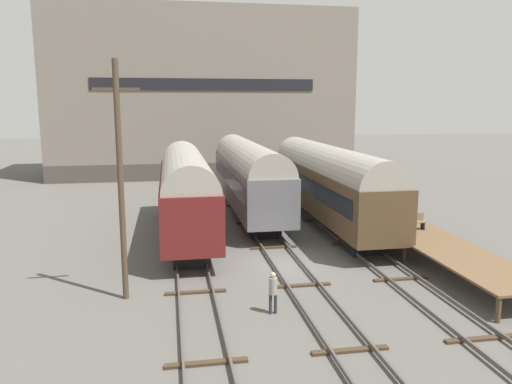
{
  "coord_description": "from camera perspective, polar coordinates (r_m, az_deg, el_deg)",
  "views": [
    {
      "loc": [
        -5.65,
        -23.35,
        7.99
      ],
      "look_at": [
        0.0,
        8.76,
        2.2
      ],
      "focal_mm": 35.0,
      "sensor_mm": 36.0,
      "label": 1
    }
  ],
  "objects": [
    {
      "name": "bench",
      "position": [
        29.02,
        17.44,
        -3.16
      ],
      "size": [
        1.4,
        0.4,
        0.91
      ],
      "color": "brown",
      "rests_on": "station_platform"
    },
    {
      "name": "track_right",
      "position": [
        26.71,
        13.38,
        -7.3
      ],
      "size": [
        2.6,
        60.0,
        0.26
      ],
      "color": "#4C4742",
      "rests_on": "ground"
    },
    {
      "name": "track_middle",
      "position": [
        25.27,
        3.48,
        -8.04
      ],
      "size": [
        2.6,
        60.0,
        0.26
      ],
      "color": "#4C4742",
      "rests_on": "ground"
    },
    {
      "name": "ground_plane",
      "position": [
        25.32,
        3.47,
        -8.35
      ],
      "size": [
        200.0,
        200.0,
        0.0
      ],
      "primitive_type": "plane",
      "color": "#56544F"
    },
    {
      "name": "train_car_grey",
      "position": [
        36.15,
        -0.89,
        2.16
      ],
      "size": [
        3.05,
        18.14,
        5.3
      ],
      "color": "black",
      "rests_on": "ground"
    },
    {
      "name": "train_car_brown",
      "position": [
        33.27,
        8.24,
        1.35
      ],
      "size": [
        3.07,
        18.53,
        5.29
      ],
      "color": "black",
      "rests_on": "ground"
    },
    {
      "name": "person_worker",
      "position": [
        19.44,
        1.96,
        -11.01
      ],
      "size": [
        0.32,
        0.32,
        1.67
      ],
      "color": "#282833",
      "rests_on": "ground"
    },
    {
      "name": "station_platform",
      "position": [
        27.44,
        19.37,
        -5.23
      ],
      "size": [
        3.19,
        15.27,
        1.09
      ],
      "color": "brown",
      "rests_on": "ground"
    },
    {
      "name": "train_car_maroon",
      "position": [
        30.18,
        -8.01,
        0.44
      ],
      "size": [
        3.01,
        15.57,
        5.28
      ],
      "color": "black",
      "rests_on": "ground"
    },
    {
      "name": "warehouse_building",
      "position": [
        58.42,
        -6.26,
        11.03
      ],
      "size": [
        32.74,
        11.71,
        18.06
      ],
      "color": "#46403A",
      "rests_on": "ground"
    },
    {
      "name": "track_left",
      "position": [
        24.65,
        -7.3,
        -8.58
      ],
      "size": [
        2.6,
        60.0,
        0.26
      ],
      "color": "#4C4742",
      "rests_on": "ground"
    },
    {
      "name": "utility_pole",
      "position": [
        20.59,
        -15.23,
        1.41
      ],
      "size": [
        1.8,
        0.24,
        9.7
      ],
      "color": "#473828",
      "rests_on": "ground"
    }
  ]
}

